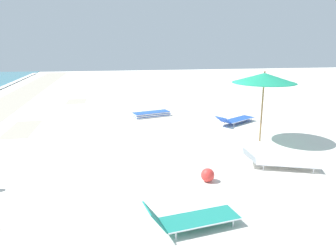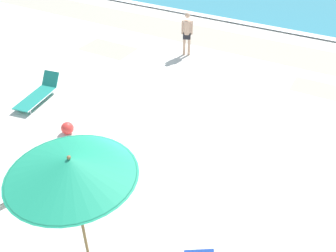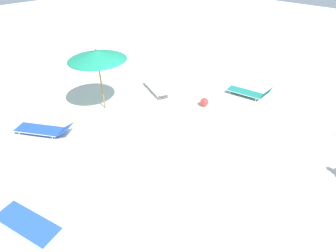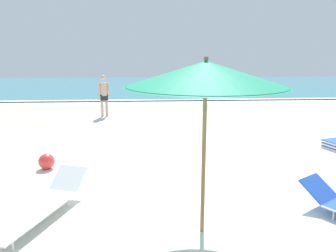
% 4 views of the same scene
% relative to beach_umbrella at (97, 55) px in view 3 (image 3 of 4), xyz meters
% --- Properties ---
extents(ground_plane, '(60.00, 60.00, 0.16)m').
position_rel_beach_umbrella_xyz_m(ground_plane, '(0.38, 2.37, -2.45)').
color(ground_plane, silver).
extents(beach_umbrella, '(2.29, 2.29, 2.62)m').
position_rel_beach_umbrella_xyz_m(beach_umbrella, '(0.00, 0.00, 0.00)').
color(beach_umbrella, olive).
rests_on(beach_umbrella, ground_plane).
extents(lounger_stack, '(1.13, 1.96, 0.24)m').
position_rel_beach_umbrella_xyz_m(lounger_stack, '(4.73, 3.54, -2.25)').
color(lounger_stack, blue).
rests_on(lounger_stack, ground_plane).
extents(sun_lounger_under_umbrella, '(0.94, 2.02, 0.63)m').
position_rel_beach_umbrella_xyz_m(sun_lounger_under_umbrella, '(-5.32, 3.94, -2.14)').
color(sun_lounger_under_umbrella, '#1E8475').
rests_on(sun_lounger_under_umbrella, ground_plane).
extents(sun_lounger_beside_umbrella, '(1.72, 2.20, 0.50)m').
position_rel_beach_umbrella_xyz_m(sun_lounger_beside_umbrella, '(2.66, -0.04, -2.16)').
color(sun_lounger_beside_umbrella, blue).
rests_on(sun_lounger_beside_umbrella, ground_plane).
extents(sun_lounger_near_water_left, '(1.31, 2.29, 0.53)m').
position_rel_beach_umbrella_xyz_m(sun_lounger_near_water_left, '(-2.61, 0.60, -2.16)').
color(sun_lounger_near_water_left, white).
rests_on(sun_lounger_near_water_left, ground_plane).
extents(beach_ball, '(0.37, 0.37, 0.37)m').
position_rel_beach_umbrella_xyz_m(beach_ball, '(-3.18, 2.96, -2.18)').
color(beach_ball, red).
rests_on(beach_ball, ground_plane).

